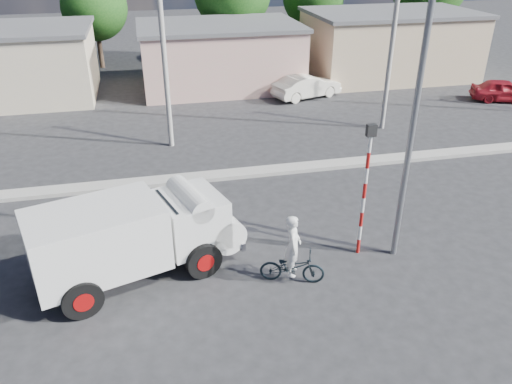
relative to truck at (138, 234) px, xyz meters
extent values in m
plane|color=#272729|center=(3.60, -1.91, -1.38)|extent=(120.00, 120.00, 0.00)
cube|color=#99968E|center=(3.60, 6.09, -1.30)|extent=(40.00, 0.80, 0.16)
cylinder|color=black|center=(-1.56, -1.60, -0.83)|extent=(1.15, 0.64, 1.11)
cylinder|color=#AD0C0D|center=(-1.56, -1.60, -0.83)|extent=(0.63, 0.51, 0.54)
cylinder|color=black|center=(-2.19, 0.42, -0.83)|extent=(1.15, 0.64, 1.11)
cylinder|color=#AD0C0D|center=(-2.19, 0.42, -0.83)|extent=(0.63, 0.51, 0.54)
cylinder|color=black|center=(1.80, -0.54, -0.83)|extent=(1.15, 0.64, 1.11)
cylinder|color=#AD0C0D|center=(1.80, -0.54, -0.83)|extent=(0.63, 0.51, 0.54)
cylinder|color=black|center=(1.17, 1.47, -0.83)|extent=(1.15, 0.64, 1.11)
cylinder|color=#AD0C0D|center=(1.17, 1.47, -0.83)|extent=(0.63, 0.51, 0.54)
cube|color=black|center=(-0.24, -0.08, -0.75)|extent=(4.81, 2.63, 0.18)
cube|color=silver|center=(-1.11, -0.35, 0.18)|extent=(4.12, 3.20, 1.86)
cube|color=silver|center=(1.58, 0.50, 0.03)|extent=(2.35, 2.51, 1.56)
cylinder|color=silver|center=(2.40, 0.75, -0.43)|extent=(1.67, 2.30, 1.11)
cylinder|color=silver|center=(1.58, 0.50, 0.73)|extent=(1.29, 2.18, 0.70)
cube|color=silver|center=(2.78, 0.87, -0.83)|extent=(0.78, 2.11, 0.28)
cube|color=black|center=(0.91, 0.28, 0.48)|extent=(0.59, 1.66, 0.70)
imported|color=black|center=(4.29, -1.37, -0.88)|extent=(2.00, 1.23, 0.99)
imported|color=silver|center=(4.29, -1.37, -0.43)|extent=(0.65, 0.81, 1.91)
imported|color=white|center=(10.39, 16.18, -0.66)|extent=(4.62, 2.80, 1.44)
imported|color=#A41924|center=(21.89, 12.88, -0.73)|extent=(4.12, 2.74, 1.30)
cylinder|color=red|center=(6.80, -0.41, -1.13)|extent=(0.11, 0.11, 0.50)
cylinder|color=white|center=(6.80, -0.41, -0.63)|extent=(0.11, 0.11, 0.50)
cylinder|color=red|center=(6.80, -0.41, -0.13)|extent=(0.11, 0.11, 0.50)
cylinder|color=white|center=(6.80, -0.41, 0.37)|extent=(0.11, 0.11, 0.50)
cylinder|color=red|center=(6.80, -0.41, 0.87)|extent=(0.11, 0.11, 0.50)
cylinder|color=white|center=(6.80, -0.41, 1.37)|extent=(0.11, 0.11, 0.50)
cylinder|color=red|center=(6.80, -0.41, 1.87)|extent=(0.11, 0.11, 0.50)
cylinder|color=white|center=(6.80, -0.41, 2.37)|extent=(0.11, 0.11, 0.50)
cube|color=black|center=(6.80, -0.41, 2.80)|extent=(0.28, 0.18, 0.36)
cylinder|color=slate|center=(7.90, -0.71, 3.12)|extent=(0.18, 0.18, 9.00)
cube|color=#DFA199|center=(5.60, 20.09, 0.52)|extent=(10.00, 7.00, 3.80)
cube|color=#59595B|center=(5.60, 20.09, 2.54)|extent=(10.30, 7.30, 0.24)
cube|color=tan|center=(17.60, 20.09, 0.72)|extent=(11.00, 7.00, 4.20)
cube|color=#59595B|center=(17.60, 20.09, 2.94)|extent=(11.30, 7.30, 0.24)
cylinder|color=#38281E|center=(-2.40, 27.09, 0.35)|extent=(0.36, 0.36, 3.47)
sphere|color=#2C611D|center=(-2.40, 27.09, 2.96)|extent=(4.71, 4.71, 4.71)
cylinder|color=#38281E|center=(7.60, 26.09, 0.72)|extent=(0.36, 0.36, 4.20)
cylinder|color=#38281E|center=(14.60, 28.09, 0.44)|extent=(0.36, 0.36, 3.64)
cylinder|color=#38281E|center=(23.60, 26.09, 0.80)|extent=(0.36, 0.36, 4.37)
cylinder|color=#99968E|center=(1.60, 10.09, 2.62)|extent=(0.24, 0.24, 8.00)
cylinder|color=#99968E|center=(12.60, 10.09, 2.62)|extent=(0.24, 0.24, 8.00)
camera|label=1|loc=(0.65, -12.74, 7.80)|focal=35.00mm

